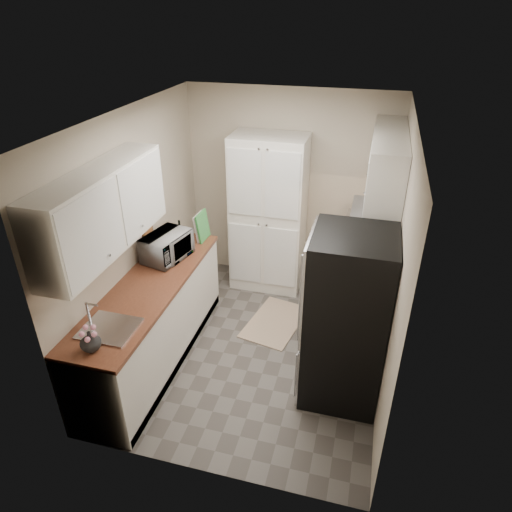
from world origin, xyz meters
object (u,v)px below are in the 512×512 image
(electric_range, at_px, (353,304))
(refrigerator, at_px, (346,320))
(wine_bottle, at_px, (180,234))
(microwave, at_px, (167,247))
(toaster_oven, at_px, (359,226))
(pantry_cabinet, at_px, (268,215))

(electric_range, relative_size, refrigerator, 0.66)
(refrigerator, height_order, wine_bottle, refrigerator)
(microwave, distance_m, toaster_oven, 2.23)
(pantry_cabinet, height_order, wine_bottle, pantry_cabinet)
(wine_bottle, distance_m, toaster_oven, 2.08)
(electric_range, bearing_deg, refrigerator, -92.48)
(wine_bottle, bearing_deg, electric_range, -0.81)
(electric_range, height_order, toaster_oven, toaster_oven)
(electric_range, relative_size, microwave, 2.18)
(wine_bottle, height_order, toaster_oven, wine_bottle)
(pantry_cabinet, height_order, microwave, pantry_cabinet)
(pantry_cabinet, relative_size, toaster_oven, 4.82)
(refrigerator, bearing_deg, microwave, 165.46)
(electric_range, distance_m, toaster_oven, 0.98)
(electric_range, distance_m, refrigerator, 0.88)
(microwave, xyz_separation_m, wine_bottle, (0.01, 0.32, -0.00))
(electric_range, bearing_deg, toaster_oven, 93.21)
(wine_bottle, relative_size, toaster_oven, 0.68)
(microwave, bearing_deg, pantry_cabinet, -21.10)
(wine_bottle, xyz_separation_m, toaster_oven, (1.94, 0.77, -0.02))
(microwave, relative_size, toaster_oven, 1.25)
(microwave, bearing_deg, refrigerator, -91.66)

